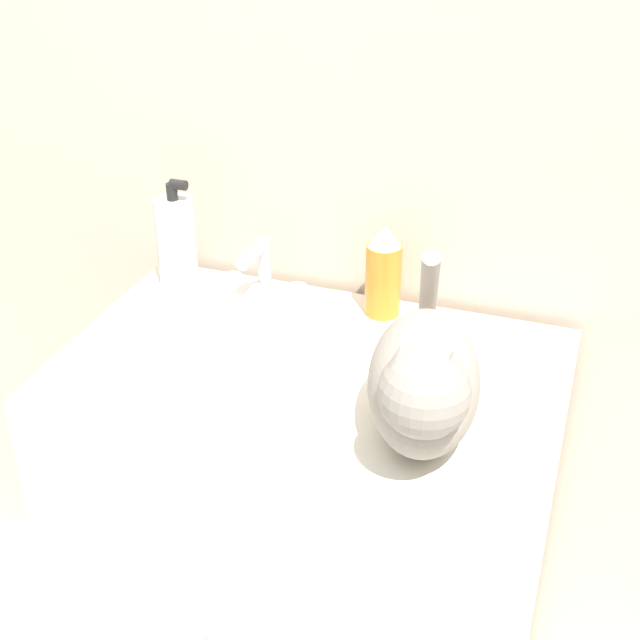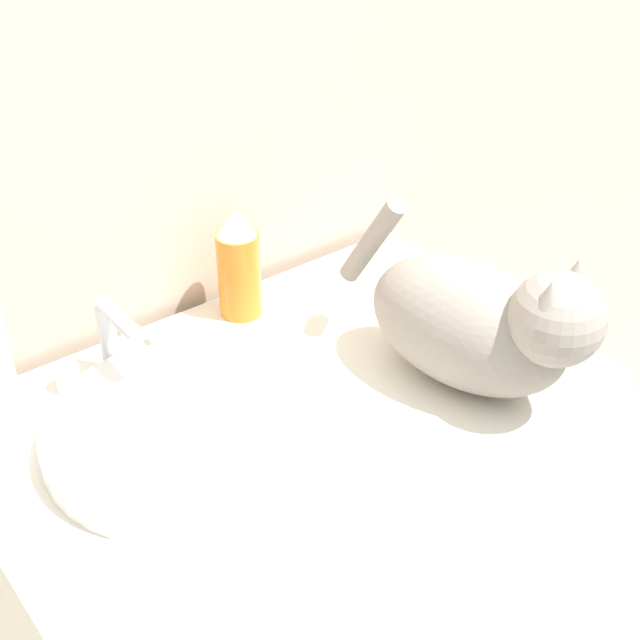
{
  "view_description": "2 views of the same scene",
  "coord_description": "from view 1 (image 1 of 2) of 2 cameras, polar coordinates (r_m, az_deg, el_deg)",
  "views": [
    {
      "loc": [
        0.41,
        -0.88,
        1.62
      ],
      "look_at": [
        0.02,
        0.23,
        0.95
      ],
      "focal_mm": 50.0,
      "sensor_mm": 36.0,
      "label": 1
    },
    {
      "loc": [
        -0.52,
        -0.49,
        1.59
      ],
      "look_at": [
        0.05,
        0.25,
        0.95
      ],
      "focal_mm": 50.0,
      "sensor_mm": 36.0,
      "label": 2
    }
  ],
  "objects": [
    {
      "name": "faucet",
      "position": [
        1.59,
        -3.74,
        2.98
      ],
      "size": [
        0.16,
        0.11,
        0.12
      ],
      "color": "silver",
      "rests_on": "vanity_cabinet"
    },
    {
      "name": "cat",
      "position": [
        1.22,
        6.68,
        -3.9
      ],
      "size": [
        0.21,
        0.39,
        0.22
      ],
      "rotation": [
        0.0,
        0.0,
        -1.36
      ],
      "color": "gray",
      "rests_on": "vanity_cabinet"
    },
    {
      "name": "vanity_cabinet",
      "position": [
        1.7,
        -0.54,
        -14.97
      ],
      "size": [
        0.8,
        0.52,
        0.85
      ],
      "color": "silver",
      "rests_on": "ground_plane"
    },
    {
      "name": "wall_back",
      "position": [
        1.53,
        3.24,
        15.74
      ],
      "size": [
        6.0,
        0.05,
        2.5
      ],
      "color": "#C6B29E",
      "rests_on": "ground_plane"
    },
    {
      "name": "spray_bottle",
      "position": [
        1.54,
        4.08,
        3.09
      ],
      "size": [
        0.06,
        0.06,
        0.17
      ],
      "color": "orange",
      "rests_on": "vanity_cabinet"
    },
    {
      "name": "soap_bottle",
      "position": [
        1.64,
        -9.17,
        4.9
      ],
      "size": [
        0.07,
        0.07,
        0.21
      ],
      "color": "silver",
      "rests_on": "vanity_cabinet"
    },
    {
      "name": "sink_basin",
      "position": [
        1.48,
        -6.22,
        -1.07
      ],
      "size": [
        0.33,
        0.33,
        0.04
      ],
      "color": "white",
      "rests_on": "vanity_cabinet"
    }
  ]
}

